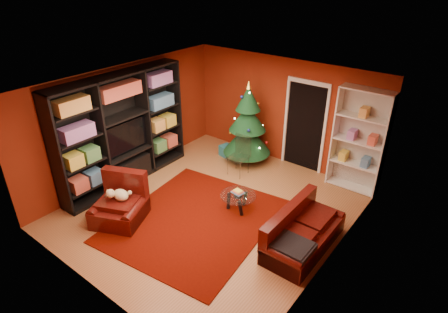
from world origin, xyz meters
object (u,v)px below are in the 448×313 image
Objects in this scene: armchair at (118,204)px; dog at (121,195)px; christmas_tree at (248,124)px; acrylic_chair at (238,158)px; white_bookshelf at (359,141)px; coffee_table at (238,202)px; rug at (195,220)px; gift_box_red at (254,150)px; sofa at (305,229)px; media_unit at (123,130)px; gift_box_teal at (226,151)px.

dog is at bearing 45.00° from armchair.
christmas_tree is 0.91m from acrylic_chair.
white_bookshelf is 3.23× the size of coffee_table.
coffee_table is (0.47, 0.81, 0.18)m from rug.
gift_box_red is 2.57m from coffee_table.
acrylic_chair is (-0.41, 2.02, 0.42)m from rug.
white_bookshelf is 1.33× the size of sofa.
media_unit reaches higher than acrylic_chair.
gift_box_teal is (-1.20, 2.58, 0.13)m from rug.
armchair is 2.36m from coffee_table.
sofa is 2.43× the size of coffee_table.
christmas_tree is at bearing 55.12° from media_unit.
sofa is at bearing 4.36° from media_unit.
media_unit reaches higher than christmas_tree.
white_bookshelf is (1.97, 3.09, 1.13)m from rug.
gift_box_red is 0.28× the size of acrylic_chair.
gift_box_red is (-0.05, 0.44, -0.90)m from christmas_tree.
gift_box_teal is 0.76m from gift_box_red.
gift_box_teal reaches higher than gift_box_red.
christmas_tree is 2.90× the size of coffee_table.
sofa is (2.70, -2.48, 0.26)m from gift_box_red.
sofa is (2.65, -2.04, -0.64)m from christmas_tree.
white_bookshelf is at bearing 56.73° from coffee_table.
christmas_tree is at bearing 57.71° from armchair.
gift_box_teal is 0.39× the size of coffee_table.
sofa is at bearing -88.60° from white_bookshelf.
armchair is at bearing -142.30° from rug.
gift_box_red is 4.04m from armchair.
rug is 0.95m from coffee_table.
christmas_tree reaches higher than coffee_table.
dog is at bearing -143.80° from rug.
white_bookshelf reaches higher than acrylic_chair.
christmas_tree reaches higher than rug.
acrylic_chair is at bearing 51.96° from armchair.
media_unit is at bearing 113.22° from dog.
coffee_table is (1.60, 1.63, -0.38)m from dog.
sofa is (3.17, 1.46, -0.19)m from dog.
sofa is 2.81m from acrylic_chair.
armchair is at bearing -89.20° from gift_box_teal.
dog reaches higher than gift_box_teal.
armchair is at bearing -128.30° from white_bookshelf.
media_unit is 4.49× the size of coffee_table.
sofa reaches higher than dog.
acrylic_chair is at bearing -76.87° from gift_box_red.
media_unit is 4.40m from sofa.
gift_box_red is at bearing 101.58° from acrylic_chair.
christmas_tree reaches higher than dog.
christmas_tree is 2.31m from coffee_table.
gift_box_teal is 1.19× the size of gift_box_red.
gift_box_teal is 1.01m from acrylic_chair.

